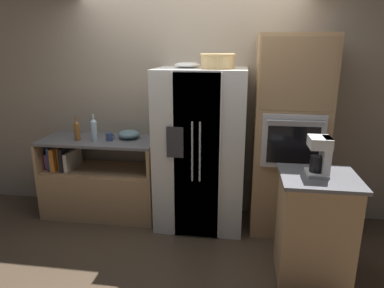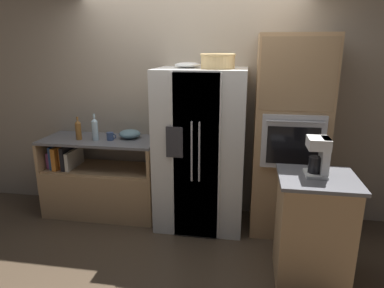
% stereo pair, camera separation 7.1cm
% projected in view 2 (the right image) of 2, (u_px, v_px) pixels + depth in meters
% --- Properties ---
extents(ground_plane, '(20.00, 20.00, 0.00)m').
position_uv_depth(ground_plane, '(185.00, 223.00, 3.95)').
color(ground_plane, '#4C3D2D').
extents(wall_back, '(12.00, 0.06, 2.80)m').
position_uv_depth(wall_back, '(192.00, 97.00, 4.00)').
color(wall_back, tan).
rests_on(wall_back, ground_plane).
extents(counter_left, '(1.35, 0.59, 0.93)m').
position_uv_depth(counter_left, '(102.00, 185.00, 4.14)').
color(counter_left, tan).
rests_on(counter_left, ground_plane).
extents(refrigerator, '(0.95, 0.74, 1.75)m').
position_uv_depth(refrigerator, '(201.00, 150.00, 3.75)').
color(refrigerator, silver).
rests_on(refrigerator, ground_plane).
extents(wall_oven, '(0.73, 0.69, 2.09)m').
position_uv_depth(wall_oven, '(289.00, 137.00, 3.59)').
color(wall_oven, tan).
rests_on(wall_oven, ground_plane).
extents(island_counter, '(0.63, 0.58, 0.95)m').
position_uv_depth(island_counter, '(313.00, 229.00, 2.89)').
color(island_counter, tan).
rests_on(island_counter, ground_plane).
extents(wicker_basket, '(0.36, 0.36, 0.15)m').
position_uv_depth(wicker_basket, '(218.00, 60.00, 3.43)').
color(wicker_basket, tan).
rests_on(wicker_basket, refrigerator).
extents(fruit_bowl, '(0.28, 0.28, 0.06)m').
position_uv_depth(fruit_bowl, '(188.00, 65.00, 3.60)').
color(fruit_bowl, white).
rests_on(fruit_bowl, refrigerator).
extents(bottle_tall, '(0.07, 0.07, 0.31)m').
position_uv_depth(bottle_tall, '(95.00, 129.00, 3.89)').
color(bottle_tall, silver).
rests_on(bottle_tall, counter_left).
extents(bottle_short, '(0.07, 0.07, 0.27)m').
position_uv_depth(bottle_short, '(78.00, 130.00, 3.92)').
color(bottle_short, brown).
rests_on(bottle_short, counter_left).
extents(mug, '(0.11, 0.08, 0.09)m').
position_uv_depth(mug, '(110.00, 136.00, 3.91)').
color(mug, '#384C7A').
rests_on(mug, counter_left).
extents(mixing_bowl, '(0.25, 0.25, 0.10)m').
position_uv_depth(mixing_bowl, '(130.00, 134.00, 3.99)').
color(mixing_bowl, '#668C99').
rests_on(mixing_bowl, counter_left).
extents(coffee_maker, '(0.17, 0.20, 0.32)m').
position_uv_depth(coffee_maker, '(320.00, 155.00, 2.74)').
color(coffee_maker, white).
rests_on(coffee_maker, island_counter).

